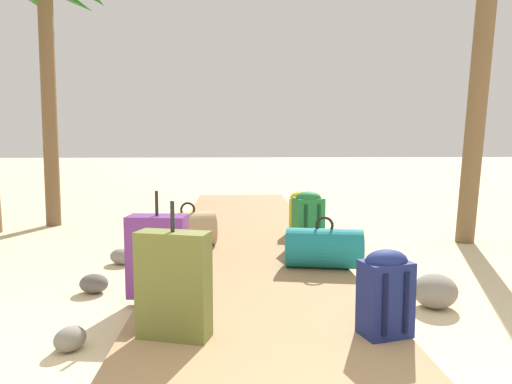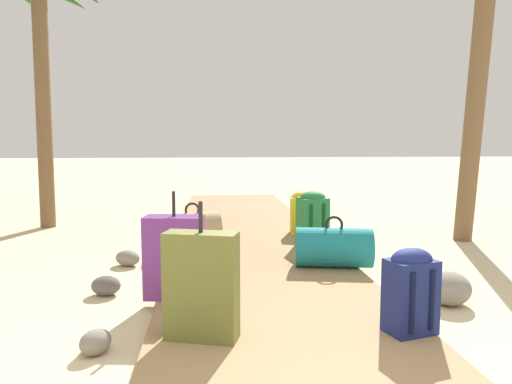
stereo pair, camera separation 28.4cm
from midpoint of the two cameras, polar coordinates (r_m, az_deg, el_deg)
ground_plane at (r=5.16m, az=-1.67°, el=-7.62°), size 60.00×60.00×0.00m
boardwalk at (r=5.99m, az=-2.22°, el=-5.31°), size 1.72×8.56×0.08m
duffel_bag_tan at (r=5.29m, az=-9.06°, el=-4.40°), size 0.65×0.49×0.48m
backpack_yellow at (r=5.96m, az=4.29°, el=-2.28°), size 0.34×0.29×0.53m
duffel_bag_teal at (r=4.44m, az=7.35°, el=-6.50°), size 0.74×0.47×0.47m
backpack_green at (r=5.25m, az=5.18°, el=-3.00°), size 0.34×0.31×0.60m
suitcase_purple at (r=3.61m, az=-11.84°, el=-7.53°), size 0.45×0.27×0.78m
backpack_navy at (r=3.01m, az=15.23°, el=-10.98°), size 0.32×0.27×0.51m
suitcase_olive at (r=2.85m, az=-9.36°, el=-10.89°), size 0.45×0.28×0.80m
rock_right_far at (r=3.90m, az=19.89°, el=-10.66°), size 0.46×0.46×0.25m
rock_left_far at (r=4.97m, az=-16.53°, el=-7.49°), size 0.33×0.31×0.15m
rock_left_near at (r=3.08m, az=-21.06°, el=-16.23°), size 0.24×0.25×0.14m
rock_left_mid at (r=4.12m, az=-19.23°, el=-10.41°), size 0.27×0.25×0.15m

